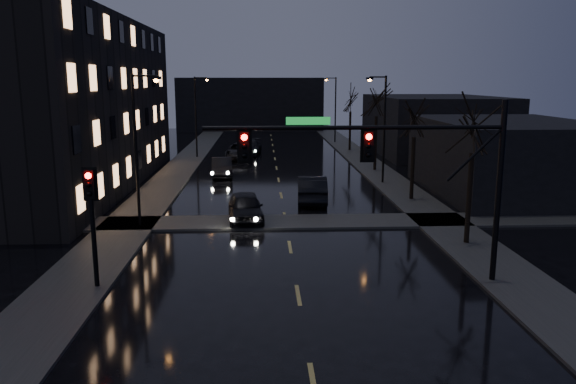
{
  "coord_description": "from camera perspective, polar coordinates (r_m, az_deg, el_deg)",
  "views": [
    {
      "loc": [
        -1.27,
        -11.25,
        7.71
      ],
      "look_at": [
        -0.22,
        11.19,
        3.2
      ],
      "focal_mm": 35.0,
      "sensor_mm": 36.0,
      "label": 1
    }
  ],
  "objects": [
    {
      "name": "sidewalk_right",
      "position": [
        47.89,
        9.14,
        2.01
      ],
      "size": [
        3.0,
        140.0,
        0.12
      ],
      "primitive_type": "cube",
      "color": "#2D2D2B",
      "rests_on": "ground"
    },
    {
      "name": "streetlight_l_far",
      "position": [
        56.68,
        -9.15,
        8.23
      ],
      "size": [
        1.53,
        0.28,
        8.0
      ],
      "color": "black",
      "rests_on": "ground"
    },
    {
      "name": "signal_mast",
      "position": [
        21.08,
        11.43,
        3.38
      ],
      "size": [
        11.11,
        0.41,
        7.0
      ],
      "color": "black",
      "rests_on": "ground"
    },
    {
      "name": "streetlight_l_near",
      "position": [
        30.07,
        -14.84,
        5.37
      ],
      "size": [
        1.53,
        0.28,
        8.0
      ],
      "color": "black",
      "rests_on": "ground"
    },
    {
      "name": "apartment_block",
      "position": [
        44.01,
        -23.17,
        8.22
      ],
      "size": [
        12.0,
        30.0,
        12.0
      ],
      "primitive_type": "cube",
      "color": "black",
      "rests_on": "ground"
    },
    {
      "name": "streetlight_r_mid",
      "position": [
        42.29,
        9.5,
        7.21
      ],
      "size": [
        1.53,
        0.28,
        8.0
      ],
      "color": "black",
      "rests_on": "ground"
    },
    {
      "name": "sidewalk_cross",
      "position": [
        30.75,
        -0.22,
        -3.06
      ],
      "size": [
        40.0,
        3.0,
        0.12
      ],
      "primitive_type": "cube",
      "color": "#2D2D2B",
      "rests_on": "ground"
    },
    {
      "name": "tree_far",
      "position": [
        62.03,
        6.39,
        9.75
      ],
      "size": [
        3.43,
        3.43,
        7.88
      ],
      "color": "black",
      "rests_on": "ground"
    },
    {
      "name": "streetlight_r_far",
      "position": [
        69.88,
        4.67,
        8.9
      ],
      "size": [
        1.53,
        0.28,
        8.0
      ],
      "color": "black",
      "rests_on": "ground"
    },
    {
      "name": "oncoming_car_b",
      "position": [
        45.69,
        -6.74,
        2.51
      ],
      "size": [
        1.98,
        4.69,
        1.51
      ],
      "primitive_type": "imported",
      "rotation": [
        0.0,
        0.0,
        0.08
      ],
      "color": "black",
      "rests_on": "ground"
    },
    {
      "name": "commercial_right_far",
      "position": [
        62.18,
        14.53,
        6.64
      ],
      "size": [
        12.0,
        18.0,
        6.0
      ],
      "primitive_type": "cube",
      "color": "black",
      "rests_on": "ground"
    },
    {
      "name": "oncoming_car_c",
      "position": [
        55.69,
        -4.86,
        4.17
      ],
      "size": [
        2.92,
        5.84,
        1.59
      ],
      "primitive_type": "imported",
      "rotation": [
        0.0,
        0.0,
        -0.05
      ],
      "color": "black",
      "rests_on": "ground"
    },
    {
      "name": "tree_near",
      "position": [
        27.08,
        18.42,
        7.62
      ],
      "size": [
        3.52,
        3.52,
        8.08
      ],
      "color": "black",
      "rests_on": "ground"
    },
    {
      "name": "oncoming_car_d",
      "position": [
        58.8,
        -3.95,
        4.55
      ],
      "size": [
        2.78,
        5.58,
        1.56
      ],
      "primitive_type": "imported",
      "rotation": [
        0.0,
        0.0,
        -0.12
      ],
      "color": "black",
      "rests_on": "ground"
    },
    {
      "name": "far_block",
      "position": [
        89.35,
        -3.82,
        8.94
      ],
      "size": [
        22.0,
        10.0,
        8.0
      ],
      "primitive_type": "cube",
      "color": "black",
      "rests_on": "ground"
    },
    {
      "name": "sidewalk_left",
      "position": [
        47.43,
        -11.41,
        1.84
      ],
      "size": [
        3.0,
        140.0,
        0.12
      ],
      "primitive_type": "cube",
      "color": "#2D2D2B",
      "rests_on": "ground"
    },
    {
      "name": "lead_car",
      "position": [
        35.87,
        2.47,
        0.32
      ],
      "size": [
        2.14,
        5.29,
        1.71
      ],
      "primitive_type": "imported",
      "rotation": [
        0.0,
        0.0,
        3.08
      ],
      "color": "black",
      "rests_on": "ground"
    },
    {
      "name": "tree_mid_a",
      "position": [
        36.6,
        12.78,
        8.12
      ],
      "size": [
        3.3,
        3.3,
        7.58
      ],
      "color": "black",
      "rests_on": "ground"
    },
    {
      "name": "commercial_right_near",
      "position": [
        41.18,
        21.42,
        3.29
      ],
      "size": [
        10.0,
        14.0,
        5.0
      ],
      "primitive_type": "cube",
      "color": "black",
      "rests_on": "ground"
    },
    {
      "name": "tree_mid_b",
      "position": [
        48.24,
        9.03,
        9.9
      ],
      "size": [
        3.74,
        3.74,
        8.59
      ],
      "color": "black",
      "rests_on": "ground"
    },
    {
      "name": "signal_pole_left",
      "position": [
        21.7,
        -19.3,
        -1.8
      ],
      "size": [
        0.35,
        0.41,
        4.53
      ],
      "color": "black",
      "rests_on": "ground"
    },
    {
      "name": "oncoming_car_a",
      "position": [
        31.08,
        -4.36,
        -1.56
      ],
      "size": [
        2.22,
        4.75,
        1.57
      ],
      "primitive_type": "imported",
      "rotation": [
        0.0,
        0.0,
        0.08
      ],
      "color": "black",
      "rests_on": "ground"
    }
  ]
}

